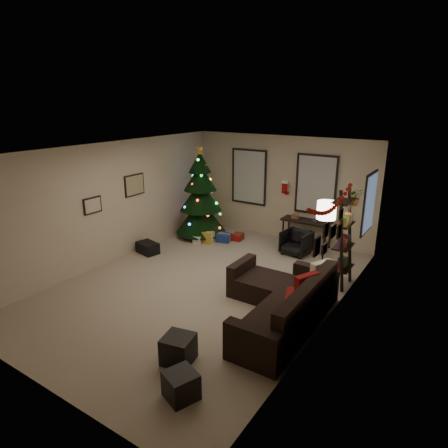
{
  "coord_description": "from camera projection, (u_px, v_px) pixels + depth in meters",
  "views": [
    {
      "loc": [
        4.23,
        -5.75,
        3.57
      ],
      "look_at": [
        0.1,
        0.6,
        1.15
      ],
      "focal_mm": 31.44,
      "sensor_mm": 36.0,
      "label": 1
    }
  ],
  "objects": [
    {
      "name": "potted_plant",
      "position": [
        355.0,
        194.0,
        7.68
      ],
      "size": [
        0.51,
        0.48,
        0.45
      ],
      "primitive_type": "imported",
      "rotation": [
        0.0,
        0.0,
        0.39
      ],
      "color": "#4C4C4C",
      "rests_on": "bookshelf"
    },
    {
      "name": "floor_lamp",
      "position": [
        326.0,
        216.0,
        7.49
      ],
      "size": [
        0.36,
        0.36,
        1.72
      ],
      "rotation": [
        0.0,
        0.0,
        -0.4
      ],
      "color": "black",
      "rests_on": "floor"
    },
    {
      "name": "art_map",
      "position": [
        134.0,
        185.0,
        9.22
      ],
      "size": [
        0.04,
        0.6,
        0.5
      ],
      "color": "black",
      "rests_on": "wall_left"
    },
    {
      "name": "wall_left",
      "position": [
        112.0,
        203.0,
        8.77
      ],
      "size": [
        0.0,
        7.0,
        7.0
      ],
      "primitive_type": "plane",
      "rotation": [
        1.57,
        0.0,
        1.57
      ],
      "color": "beige",
      "rests_on": "floor"
    },
    {
      "name": "wall_back",
      "position": [
        281.0,
        188.0,
        10.26
      ],
      "size": [
        5.0,
        0.0,
        5.0
      ],
      "primitive_type": "plane",
      "rotation": [
        1.57,
        0.0,
        0.0
      ],
      "color": "beige",
      "rests_on": "floor"
    },
    {
      "name": "wall_right",
      "position": [
        331.0,
        247.0,
        6.17
      ],
      "size": [
        0.0,
        7.0,
        7.0
      ],
      "primitive_type": "plane",
      "rotation": [
        1.57,
        0.0,
        -1.57
      ],
      "color": "beige",
      "rests_on": "floor"
    },
    {
      "name": "window_back_left",
      "position": [
        249.0,
        177.0,
        10.67
      ],
      "size": [
        1.05,
        0.06,
        1.5
      ],
      "color": "#728CB2",
      "rests_on": "wall_back"
    },
    {
      "name": "wall_front",
      "position": [
        30.0,
        294.0,
        4.67
      ],
      "size": [
        5.0,
        0.0,
        5.0
      ],
      "primitive_type": "plane",
      "rotation": [
        -1.57,
        0.0,
        0.0
      ],
      "color": "beige",
      "rests_on": "floor"
    },
    {
      "name": "pillow_red_b",
      "position": [
        307.0,
        287.0,
        6.4
      ],
      "size": [
        0.3,
        0.46,
        0.45
      ],
      "primitive_type": "cube",
      "rotation": [
        0.0,
        0.0,
        -0.43
      ],
      "color": "maroon",
      "rests_on": "sofa"
    },
    {
      "name": "floor",
      "position": [
        204.0,
        285.0,
        7.88
      ],
      "size": [
        7.0,
        7.0,
        0.0
      ],
      "primitive_type": "plane",
      "color": "tan",
      "rests_on": "ground"
    },
    {
      "name": "desk",
      "position": [
        307.0,
        223.0,
        9.81
      ],
      "size": [
        1.26,
        0.45,
        0.68
      ],
      "color": "black",
      "rests_on": "floor"
    },
    {
      "name": "gallery",
      "position": [
        329.0,
        235.0,
        6.05
      ],
      "size": [
        0.03,
        1.25,
        0.54
      ],
      "color": "black",
      "rests_on": "wall_right"
    },
    {
      "name": "art_abstract",
      "position": [
        92.0,
        205.0,
        8.3
      ],
      "size": [
        0.04,
        0.45,
        0.35
      ],
      "color": "black",
      "rests_on": "wall_left"
    },
    {
      "name": "pillow_cream",
      "position": [
        321.0,
        273.0,
        6.94
      ],
      "size": [
        0.29,
        0.45,
        0.43
      ],
      "primitive_type": "cube",
      "rotation": [
        0.0,
        0.0,
        -0.41
      ],
      "color": "beige",
      "rests_on": "sofa"
    },
    {
      "name": "ottoman_near",
      "position": [
        178.0,
        349.0,
        5.54
      ],
      "size": [
        0.49,
        0.49,
        0.4
      ],
      "primitive_type": "cube",
      "rotation": [
        0.0,
        0.0,
        0.21
      ],
      "color": "black",
      "rests_on": "floor"
    },
    {
      "name": "pillow_red_a",
      "position": [
        289.0,
        305.0,
        5.85
      ],
      "size": [
        0.23,
        0.41,
        0.4
      ],
      "primitive_type": "cube",
      "rotation": [
        0.0,
        0.0,
        0.34
      ],
      "color": "maroon",
      "rests_on": "sofa"
    },
    {
      "name": "sofa",
      "position": [
        283.0,
        304.0,
        6.61
      ],
      "size": [
        1.81,
        2.63,
        0.85
      ],
      "color": "black",
      "rests_on": "floor"
    },
    {
      "name": "ceiling",
      "position": [
        201.0,
        150.0,
        7.05
      ],
      "size": [
        7.0,
        7.0,
        0.0
      ],
      "primitive_type": "plane",
      "rotation": [
        3.14,
        0.0,
        0.0
      ],
      "color": "white",
      "rests_on": "floor"
    },
    {
      "name": "stocking_right",
      "position": [
        285.0,
        187.0,
        9.98
      ],
      "size": [
        0.2,
        0.05,
        0.36
      ],
      "color": "#990F0C",
      "rests_on": "wall_back"
    },
    {
      "name": "window_back_right",
      "position": [
        316.0,
        185.0,
        9.68
      ],
      "size": [
        1.05,
        0.06,
        1.5
      ],
      "color": "#728CB2",
      "rests_on": "wall_back"
    },
    {
      "name": "presents",
      "position": [
        212.0,
        237.0,
        10.3
      ],
      "size": [
        1.43,
        1.01,
        0.3
      ],
      "rotation": [
        0.0,
        0.0,
        0.35
      ],
      "color": "#14591E",
      "rests_on": "floor"
    },
    {
      "name": "christmas_tree",
      "position": [
        201.0,
        199.0,
        10.39
      ],
      "size": [
        1.34,
        1.34,
        2.5
      ],
      "rotation": [
        0.0,
        0.0,
        -0.12
      ],
      "color": "black",
      "rests_on": "floor"
    },
    {
      "name": "window_right_wall",
      "position": [
        370.0,
        203.0,
        8.17
      ],
      "size": [
        0.06,
        0.9,
        1.3
      ],
      "color": "#728CB2",
      "rests_on": "wall_right"
    },
    {
      "name": "garland",
      "position": [
        332.0,
        203.0,
        5.98
      ],
      "size": [
        0.08,
        1.9,
        0.3
      ],
      "primitive_type": null,
      "color": "#A5140C",
      "rests_on": "wall_right"
    },
    {
      "name": "bookshelf",
      "position": [
        345.0,
        240.0,
        7.59
      ],
      "size": [
        0.3,
        0.58,
        2.0
      ],
      "color": "black",
      "rests_on": "floor"
    },
    {
      "name": "desk_chair",
      "position": [
        296.0,
        242.0,
        9.38
      ],
      "size": [
        0.62,
        0.59,
        0.59
      ],
      "primitive_type": "imported",
      "rotation": [
        0.0,
        0.0,
        -0.1
      ],
      "color": "black",
      "rests_on": "floor"
    },
    {
      "name": "ottoman_far",
      "position": [
        181.0,
        385.0,
        4.87
      ],
      "size": [
        0.48,
        0.48,
        0.35
      ],
      "primitive_type": "cube",
      "rotation": [
        0.0,
        0.0,
        -0.37
      ],
      "color": "black",
      "rests_on": "floor"
    },
    {
      "name": "storage_bin",
      "position": [
        148.0,
        248.0,
        9.49
      ],
      "size": [
        0.6,
        0.46,
        0.27
      ],
      "primitive_type": "cube",
      "rotation": [
        0.0,
        0.0,
        -0.22
      ],
      "color": "black",
      "rests_on": "floor"
    },
    {
      "name": "stocking_left",
      "position": [
        278.0,
        184.0,
        10.38
      ],
      "size": [
        0.2,
        0.05,
        0.36
      ],
      "color": "#990F0C",
      "rests_on": "wall_back"
    }
  ]
}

